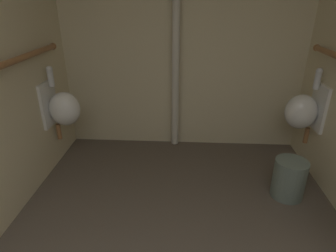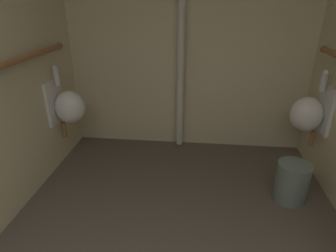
{
  "view_description": "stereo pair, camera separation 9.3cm",
  "coord_description": "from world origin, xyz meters",
  "px_view_note": "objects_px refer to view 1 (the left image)",
  "views": [
    {
      "loc": [
        0.02,
        0.32,
        1.64
      ],
      "look_at": [
        -0.09,
        2.26,
        0.76
      ],
      "focal_mm": 30.73,
      "sensor_mm": 36.0,
      "label": 1
    },
    {
      "loc": [
        0.12,
        0.32,
        1.64
      ],
      "look_at": [
        -0.09,
        2.26,
        0.76
      ],
      "focal_mm": 30.73,
      "sensor_mm": 36.0,
      "label": 2
    }
  ],
  "objects_px": {
    "urinal_right_far": "(303,111)",
    "standpipe_back_wall": "(176,35)",
    "urinal_left_mid": "(62,108)",
    "waste_bin": "(289,179)"
  },
  "relations": [
    {
      "from": "urinal_left_mid",
      "to": "waste_bin",
      "type": "bearing_deg",
      "value": -11.18
    },
    {
      "from": "urinal_left_mid",
      "to": "standpipe_back_wall",
      "type": "xyz_separation_m",
      "value": [
        1.1,
        0.48,
        0.64
      ]
    },
    {
      "from": "urinal_left_mid",
      "to": "urinal_right_far",
      "type": "height_order",
      "value": "same"
    },
    {
      "from": "urinal_right_far",
      "to": "standpipe_back_wall",
      "type": "xyz_separation_m",
      "value": [
        -1.25,
        0.42,
        0.64
      ]
    },
    {
      "from": "urinal_right_far",
      "to": "urinal_left_mid",
      "type": "bearing_deg",
      "value": -178.56
    },
    {
      "from": "urinal_right_far",
      "to": "waste_bin",
      "type": "xyz_separation_m",
      "value": [
        -0.21,
        -0.48,
        -0.46
      ]
    },
    {
      "from": "waste_bin",
      "to": "urinal_right_far",
      "type": "bearing_deg",
      "value": 66.35
    },
    {
      "from": "urinal_right_far",
      "to": "waste_bin",
      "type": "distance_m",
      "value": 0.7
    },
    {
      "from": "urinal_left_mid",
      "to": "standpipe_back_wall",
      "type": "relative_size",
      "value": 0.3
    },
    {
      "from": "standpipe_back_wall",
      "to": "urinal_right_far",
      "type": "bearing_deg",
      "value": -18.81
    }
  ]
}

